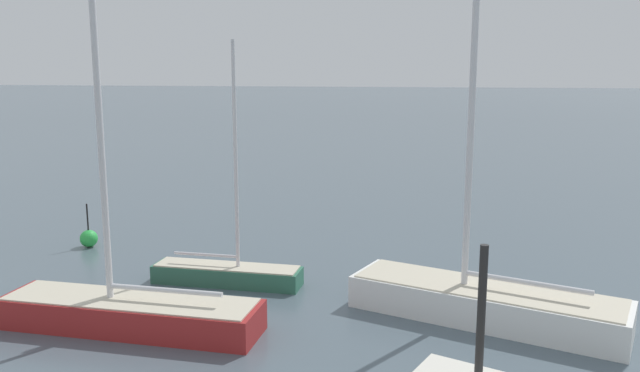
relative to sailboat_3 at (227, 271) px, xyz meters
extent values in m
cube|color=#2D6B51|center=(-0.01, 0.00, -0.13)|extent=(4.82, 1.19, 0.57)
cube|color=beige|center=(-0.01, 0.00, 0.18)|extent=(4.63, 1.10, 0.04)
cylinder|color=silver|center=(0.38, 0.01, 3.69)|extent=(0.12, 0.12, 7.06)
cylinder|color=silver|center=(-0.70, -0.02, 0.51)|extent=(2.16, 0.15, 0.09)
cube|color=maroon|center=(-1.11, -3.95, -0.02)|extent=(7.00, 1.82, 0.80)
cube|color=beige|center=(-1.11, -3.95, 0.40)|extent=(6.72, 1.67, 0.04)
cylinder|color=silver|center=(-1.67, -3.96, 5.37)|extent=(0.17, 0.17, 9.97)
cylinder|color=silver|center=(-0.10, -3.94, 0.73)|extent=(3.14, 0.19, 0.13)
cube|color=white|center=(7.94, -1.12, 0.03)|extent=(7.59, 3.99, 0.90)
cube|color=beige|center=(7.94, -1.12, 0.50)|extent=(7.27, 3.75, 0.04)
cylinder|color=silver|center=(7.38, -0.95, 6.24)|extent=(0.18, 0.18, 11.52)
cylinder|color=silver|center=(8.96, -1.42, 0.83)|extent=(3.20, 1.07, 0.14)
cylinder|color=#262626|center=(7.63, -9.71, 3.01)|extent=(0.11, 0.11, 2.01)
sphere|color=green|center=(-6.85, 2.79, -0.08)|extent=(0.67, 0.67, 0.67)
cylinder|color=black|center=(-6.85, 2.79, 0.77)|extent=(0.06, 0.06, 1.04)
camera|label=1|loc=(7.39, -17.91, 6.23)|focal=35.14mm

